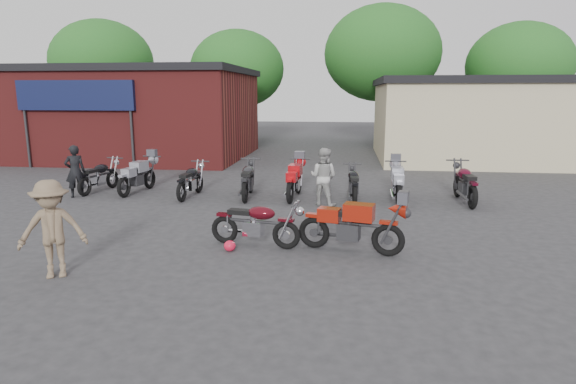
# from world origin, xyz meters

# --- Properties ---
(ground) EXTENTS (90.00, 90.00, 0.00)m
(ground) POSITION_xyz_m (0.00, 0.00, 0.00)
(ground) COLOR #2D2D2F
(brick_building) EXTENTS (12.00, 8.00, 4.00)m
(brick_building) POSITION_xyz_m (-9.00, 14.00, 2.00)
(brick_building) COLOR maroon
(brick_building) RESTS_ON ground
(stucco_building) EXTENTS (10.00, 8.00, 3.50)m
(stucco_building) POSITION_xyz_m (8.50, 15.00, 1.75)
(stucco_building) COLOR #BDB787
(stucco_building) RESTS_ON ground
(tree_0) EXTENTS (6.56, 6.56, 8.20)m
(tree_0) POSITION_xyz_m (-14.00, 22.00, 4.10)
(tree_0) COLOR #185B1E
(tree_0) RESTS_ON ground
(tree_1) EXTENTS (5.92, 5.92, 7.40)m
(tree_1) POSITION_xyz_m (-5.00, 22.00, 3.70)
(tree_1) COLOR #185B1E
(tree_1) RESTS_ON ground
(tree_2) EXTENTS (7.04, 7.04, 8.80)m
(tree_2) POSITION_xyz_m (4.00, 22.00, 4.40)
(tree_2) COLOR #185B1E
(tree_2) RESTS_ON ground
(tree_3) EXTENTS (6.08, 6.08, 7.60)m
(tree_3) POSITION_xyz_m (12.00, 22.00, 3.80)
(tree_3) COLOR #185B1E
(tree_3) RESTS_ON ground
(vintage_motorcycle) EXTENTS (1.93, 0.93, 1.08)m
(vintage_motorcycle) POSITION_xyz_m (0.17, 0.52, 0.54)
(vintage_motorcycle) COLOR #470811
(vintage_motorcycle) RESTS_ON ground
(sportbike) EXTENTS (2.15, 1.13, 1.19)m
(sportbike) POSITION_xyz_m (2.10, 0.38, 0.59)
(sportbike) COLOR #A71D0D
(sportbike) RESTS_ON ground
(helmet) EXTENTS (0.27, 0.27, 0.22)m
(helmet) POSITION_xyz_m (-0.30, 0.15, 0.11)
(helmet) COLOR red
(helmet) RESTS_ON ground
(person_dark) EXTENTS (0.69, 0.64, 1.58)m
(person_dark) POSITION_xyz_m (-6.10, 4.59, 0.79)
(person_dark) COLOR black
(person_dark) RESTS_ON ground
(person_light) EXTENTS (0.95, 0.84, 1.61)m
(person_light) POSITION_xyz_m (1.34, 4.41, 0.80)
(person_light) COLOR #B0B0AB
(person_light) RESTS_ON ground
(person_tan) EXTENTS (1.25, 1.04, 1.68)m
(person_tan) POSITION_xyz_m (-2.93, -1.52, 0.84)
(person_tan) COLOR #78634A
(person_tan) RESTS_ON ground
(row_bike_0) EXTENTS (0.92, 1.97, 1.10)m
(row_bike_0) POSITION_xyz_m (-5.81, 5.44, 0.55)
(row_bike_0) COLOR black
(row_bike_0) RESTS_ON ground
(row_bike_1) EXTENTS (0.93, 2.09, 1.17)m
(row_bike_1) POSITION_xyz_m (-4.54, 5.44, 0.59)
(row_bike_1) COLOR #979AA5
(row_bike_1) RESTS_ON ground
(row_bike_2) EXTENTS (0.74, 1.92, 1.09)m
(row_bike_2) POSITION_xyz_m (-2.68, 5.03, 0.55)
(row_bike_2) COLOR black
(row_bike_2) RESTS_ON ground
(row_bike_3) EXTENTS (0.86, 2.11, 1.19)m
(row_bike_3) POSITION_xyz_m (-0.96, 5.16, 0.60)
(row_bike_3) COLOR #242427
(row_bike_3) RESTS_ON ground
(row_bike_4) EXTENTS (0.81, 2.10, 1.19)m
(row_bike_4) POSITION_xyz_m (0.45, 5.25, 0.60)
(row_bike_4) COLOR red
(row_bike_4) RESTS_ON ground
(row_bike_5) EXTENTS (0.70, 1.89, 1.08)m
(row_bike_5) POSITION_xyz_m (2.18, 5.16, 0.54)
(row_bike_5) COLOR black
(row_bike_5) RESTS_ON ground
(row_bike_6) EXTENTS (0.72, 2.03, 1.17)m
(row_bike_6) POSITION_xyz_m (3.44, 5.26, 0.58)
(row_bike_6) COLOR #9A9BA8
(row_bike_6) RESTS_ON ground
(row_bike_7) EXTENTS (0.77, 2.15, 1.24)m
(row_bike_7) POSITION_xyz_m (5.34, 5.21, 0.62)
(row_bike_7) COLOR #48091A
(row_bike_7) RESTS_ON ground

